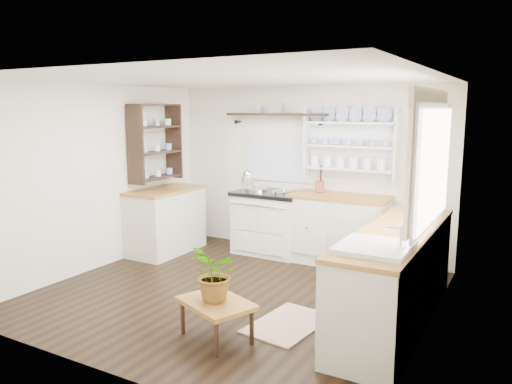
# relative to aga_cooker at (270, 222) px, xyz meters

# --- Properties ---
(floor) EXTENTS (4.00, 3.80, 0.01)m
(floor) POSITION_rel_aga_cooker_xyz_m (0.40, -1.57, -0.44)
(floor) COLOR black
(floor) RESTS_ON ground
(wall_back) EXTENTS (4.00, 0.02, 2.30)m
(wall_back) POSITION_rel_aga_cooker_xyz_m (0.40, 0.33, 0.71)
(wall_back) COLOR silver
(wall_back) RESTS_ON ground
(wall_right) EXTENTS (0.02, 3.80, 2.30)m
(wall_right) POSITION_rel_aga_cooker_xyz_m (2.40, -1.57, 0.71)
(wall_right) COLOR silver
(wall_right) RESTS_ON ground
(wall_left) EXTENTS (0.02, 3.80, 2.30)m
(wall_left) POSITION_rel_aga_cooker_xyz_m (-1.60, -1.57, 0.71)
(wall_left) COLOR silver
(wall_left) RESTS_ON ground
(ceiling) EXTENTS (4.00, 3.80, 0.01)m
(ceiling) POSITION_rel_aga_cooker_xyz_m (0.40, -1.57, 1.86)
(ceiling) COLOR white
(ceiling) RESTS_ON wall_back
(window) EXTENTS (0.08, 1.55, 1.22)m
(window) POSITION_rel_aga_cooker_xyz_m (2.35, -1.42, 1.12)
(window) COLOR white
(window) RESTS_ON wall_right
(aga_cooker) EXTENTS (0.97, 0.68, 0.90)m
(aga_cooker) POSITION_rel_aga_cooker_xyz_m (0.00, 0.00, 0.00)
(aga_cooker) COLOR silver
(aga_cooker) RESTS_ON floor
(back_cabinets) EXTENTS (1.27, 0.63, 0.90)m
(back_cabinets) POSITION_rel_aga_cooker_xyz_m (1.00, 0.03, 0.02)
(back_cabinets) COLOR beige
(back_cabinets) RESTS_ON floor
(right_cabinets) EXTENTS (0.62, 2.43, 0.90)m
(right_cabinets) POSITION_rel_aga_cooker_xyz_m (2.10, -1.47, 0.02)
(right_cabinets) COLOR beige
(right_cabinets) RESTS_ON floor
(belfast_sink) EXTENTS (0.55, 0.60, 0.45)m
(belfast_sink) POSITION_rel_aga_cooker_xyz_m (2.10, -2.22, 0.36)
(belfast_sink) COLOR white
(belfast_sink) RESTS_ON right_cabinets
(left_cabinets) EXTENTS (0.62, 1.13, 0.90)m
(left_cabinets) POSITION_rel_aga_cooker_xyz_m (-1.30, -0.67, 0.02)
(left_cabinets) COLOR beige
(left_cabinets) RESTS_ON floor
(plate_rack) EXTENTS (1.20, 0.22, 0.90)m
(plate_rack) POSITION_rel_aga_cooker_xyz_m (1.05, 0.29, 1.11)
(plate_rack) COLOR white
(plate_rack) RESTS_ON wall_back
(high_shelf) EXTENTS (1.50, 0.29, 0.16)m
(high_shelf) POSITION_rel_aga_cooker_xyz_m (0.00, 0.21, 1.47)
(high_shelf) COLOR black
(high_shelf) RESTS_ON wall_back
(left_shelving) EXTENTS (0.28, 0.80, 1.05)m
(left_shelving) POSITION_rel_aga_cooker_xyz_m (-1.44, -0.67, 1.11)
(left_shelving) COLOR black
(left_shelving) RESTS_ON wall_left
(kettle) EXTENTS (0.19, 0.19, 0.23)m
(kettle) POSITION_rel_aga_cooker_xyz_m (-0.28, -0.12, 0.60)
(kettle) COLOR silver
(kettle) RESTS_ON aga_cooker
(utensil_crock) EXTENTS (0.12, 0.12, 0.14)m
(utensil_crock) POSITION_rel_aga_cooker_xyz_m (0.69, 0.11, 0.54)
(utensil_crock) COLOR brown
(utensil_crock) RESTS_ON back_cabinets
(center_table) EXTENTS (0.77, 0.67, 0.35)m
(center_table) POSITION_rel_aga_cooker_xyz_m (0.84, -2.59, -0.14)
(center_table) COLOR brown
(center_table) RESTS_ON floor
(potted_plant) EXTENTS (0.58, 0.57, 0.49)m
(potted_plant) POSITION_rel_aga_cooker_xyz_m (0.84, -2.59, 0.15)
(potted_plant) COLOR #3F7233
(potted_plant) RESTS_ON center_table
(floor_rug) EXTENTS (0.65, 0.91, 0.02)m
(floor_rug) POSITION_rel_aga_cooker_xyz_m (1.26, -2.01, -0.43)
(floor_rug) COLOR #815E4B
(floor_rug) RESTS_ON floor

